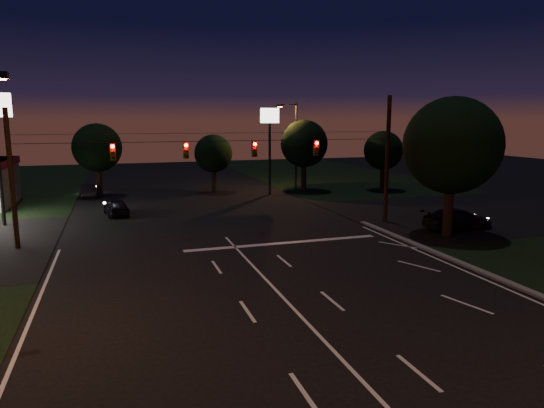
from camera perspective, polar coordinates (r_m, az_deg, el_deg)
name	(u,v)px	position (r m, az deg, el deg)	size (l,w,h in m)	color
ground	(310,326)	(18.07, 4.49, -14.12)	(140.00, 140.00, 0.00)	black
cross_street_right	(467,213)	(41.52, 21.92, -0.98)	(20.00, 16.00, 0.02)	black
stop_bar	(284,243)	(29.26, 1.37, -4.61)	(12.00, 0.50, 0.01)	silver
utility_pole_right	(385,222)	(36.12, 13.11, -2.07)	(0.30, 0.30, 9.00)	black
utility_pole_left	(18,249)	(31.62, -27.71, -4.67)	(0.28, 0.28, 8.00)	black
signal_span	(221,149)	(30.91, -6.02, 6.46)	(24.00, 0.40, 1.56)	black
pole_sign_right	(270,131)	(47.46, -0.27, 8.60)	(1.80, 0.30, 8.40)	black
street_light_right_far	(294,140)	(50.44, 2.57, 7.54)	(2.20, 0.35, 9.00)	black
tree_right_near	(451,147)	(32.29, 20.28, 6.36)	(6.00, 6.00, 8.76)	black
tree_far_b	(97,148)	(49.46, -19.85, 6.18)	(4.60, 4.60, 6.98)	black
tree_far_c	(213,154)	(49.35, -6.92, 5.86)	(3.80, 3.80, 5.86)	black
tree_far_d	(304,144)	(49.93, 3.77, 7.02)	(4.80, 4.80, 7.30)	black
tree_far_e	(383,151)	(51.69, 12.92, 6.11)	(4.00, 4.00, 6.18)	black
car_oncoming_a	(116,207)	(39.46, -17.85, -0.31)	(1.55, 3.85, 1.31)	black
car_oncoming_b	(89,190)	(49.85, -20.76, 1.54)	(1.32, 3.79, 1.25)	black
car_cross	(458,219)	(34.96, 21.00, -1.67)	(2.00, 4.93, 1.43)	black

